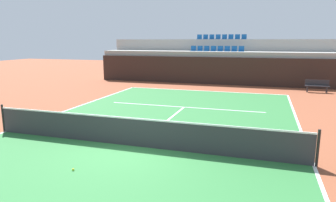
% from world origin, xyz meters
% --- Properties ---
extents(ground_plane, '(80.00, 80.00, 0.00)m').
position_xyz_m(ground_plane, '(0.00, 0.00, 0.00)').
color(ground_plane, brown).
extents(court_surface, '(11.00, 24.00, 0.01)m').
position_xyz_m(court_surface, '(0.00, 0.00, 0.01)').
color(court_surface, '#2D7238').
rests_on(court_surface, ground_plane).
extents(baseline_far, '(11.00, 0.10, 0.00)m').
position_xyz_m(baseline_far, '(0.00, 11.95, 0.01)').
color(baseline_far, white).
rests_on(baseline_far, court_surface).
extents(sideline_left, '(0.10, 24.00, 0.00)m').
position_xyz_m(sideline_left, '(-5.45, 0.00, 0.01)').
color(sideline_left, white).
rests_on(sideline_left, court_surface).
extents(sideline_right, '(0.10, 24.00, 0.00)m').
position_xyz_m(sideline_right, '(5.45, 0.00, 0.01)').
color(sideline_right, white).
rests_on(sideline_right, court_surface).
extents(service_line_far, '(8.26, 0.10, 0.00)m').
position_xyz_m(service_line_far, '(0.00, 6.40, 0.01)').
color(service_line_far, white).
rests_on(service_line_far, court_surface).
extents(centre_service_line, '(0.10, 6.40, 0.00)m').
position_xyz_m(centre_service_line, '(0.00, 3.20, 0.01)').
color(centre_service_line, white).
rests_on(centre_service_line, court_surface).
extents(back_wall, '(19.66, 0.30, 2.17)m').
position_xyz_m(back_wall, '(0.00, 15.60, 1.08)').
color(back_wall, black).
rests_on(back_wall, ground_plane).
extents(stands_tier_lower, '(19.66, 2.40, 2.58)m').
position_xyz_m(stands_tier_lower, '(0.00, 16.95, 1.29)').
color(stands_tier_lower, '#9E9E99').
rests_on(stands_tier_lower, ground_plane).
extents(stands_tier_upper, '(19.66, 2.40, 3.57)m').
position_xyz_m(stands_tier_upper, '(0.00, 19.35, 1.79)').
color(stands_tier_upper, '#9E9E99').
rests_on(stands_tier_upper, ground_plane).
extents(seating_row_lower, '(4.46, 0.44, 0.44)m').
position_xyz_m(seating_row_lower, '(0.00, 17.05, 2.71)').
color(seating_row_lower, '#145193').
rests_on(seating_row_lower, stands_tier_lower).
extents(seating_row_upper, '(4.46, 0.44, 0.44)m').
position_xyz_m(seating_row_upper, '(0.00, 19.45, 3.70)').
color(seating_row_upper, '#145193').
rests_on(seating_row_upper, stands_tier_upper).
extents(tennis_net, '(11.08, 0.08, 1.07)m').
position_xyz_m(tennis_net, '(0.00, 0.00, 0.51)').
color(tennis_net, black).
rests_on(tennis_net, court_surface).
extents(player_bench, '(1.50, 0.40, 0.85)m').
position_xyz_m(player_bench, '(7.39, 13.74, 0.51)').
color(player_bench, '#232328').
rests_on(player_bench, ground_plane).
extents(tennis_ball_1, '(0.07, 0.07, 0.07)m').
position_xyz_m(tennis_ball_1, '(-0.82, -2.31, 0.04)').
color(tennis_ball_1, '#CCE033').
rests_on(tennis_ball_1, court_surface).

